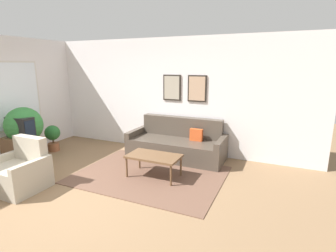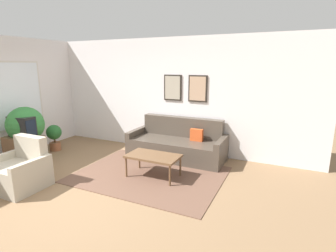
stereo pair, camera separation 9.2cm
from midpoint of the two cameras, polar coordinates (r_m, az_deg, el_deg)
name	(u,v)px [view 2 (the right image)]	position (r m, az deg, el deg)	size (l,w,h in m)	color
ground_plane	(64,196)	(4.70, -21.07, -14.01)	(16.00, 16.00, 0.00)	#846647
area_rug	(149,174)	(5.17, -3.57, -10.49)	(2.76, 2.06, 0.01)	brown
wall_back	(151,95)	(6.58, -3.41, 6.85)	(8.00, 0.09, 2.70)	silver
couch	(178,145)	(5.99, 2.54, -4.08)	(2.17, 0.90, 0.89)	#4C4238
coffee_table	(153,157)	(4.94, -2.69, -6.78)	(0.98, 0.55, 0.43)	brown
tv_stand	(25,150)	(6.43, -28.33, -4.57)	(0.76, 0.50, 0.58)	brown
tv	(22,127)	(6.30, -28.82, -0.14)	(0.57, 0.28, 0.44)	black
armchair	(20,171)	(5.21, -29.10, -8.64)	(0.84, 0.76, 0.86)	#B2A893
potted_plant_tall	(26,126)	(6.49, -28.23, 0.00)	(0.78, 0.78, 1.19)	slate
potted_plant_by_window	(54,135)	(7.02, -23.18, -1.89)	(0.36, 0.36, 0.64)	#935638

